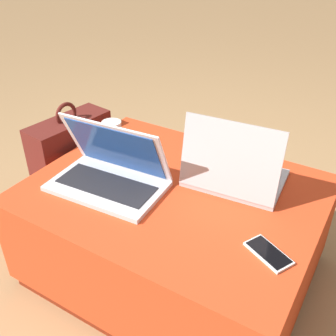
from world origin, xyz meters
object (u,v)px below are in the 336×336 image
laptop_near (110,173)px  coffee_mug (113,134)px  laptop_far (234,172)px  backpack (73,168)px  cell_phone (268,253)px

laptop_near → coffee_mug: (-0.16, 0.23, 0.00)m
laptop_near → laptop_far: 0.41m
laptop_far → backpack: laptop_far is taller
laptop_near → cell_phone: (0.57, -0.04, -0.04)m
laptop_near → cell_phone: laptop_near is taller
laptop_far → cell_phone: laptop_far is taller
backpack → cell_phone: bearing=83.6°
laptop_near → laptop_far: (0.35, 0.21, 0.00)m
laptop_near → backpack: bearing=149.2°
laptop_near → cell_phone: 0.57m
cell_phone → backpack: size_ratio=0.27×
coffee_mug → backpack: bearing=-173.2°
coffee_mug → cell_phone: bearing=-20.1°
laptop_near → backpack: 0.49m
laptop_far → cell_phone: bearing=125.1°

